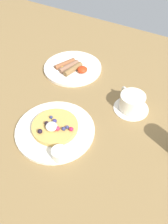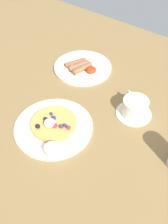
{
  "view_description": "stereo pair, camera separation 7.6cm",
  "coord_description": "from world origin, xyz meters",
  "px_view_note": "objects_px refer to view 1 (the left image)",
  "views": [
    {
      "loc": [
        0.27,
        -0.43,
        0.59
      ],
      "look_at": [
        0.0,
        0.03,
        0.04
      ],
      "focal_mm": 38.74,
      "sensor_mm": 36.0,
      "label": 1
    },
    {
      "loc": [
        0.33,
        -0.39,
        0.59
      ],
      "look_at": [
        0.0,
        0.03,
        0.04
      ],
      "focal_mm": 38.74,
      "sensor_mm": 36.0,
      "label": 2
    }
  ],
  "objects_px": {
    "coffee_saucer": "(131,108)",
    "coffee_cup": "(132,101)",
    "breakfast_plate": "(73,68)",
    "pancake_plate": "(55,130)",
    "syrup_ramekin": "(59,154)"
  },
  "relations": [
    {
      "from": "pancake_plate",
      "to": "coffee_saucer",
      "type": "height_order",
      "value": "pancake_plate"
    },
    {
      "from": "breakfast_plate",
      "to": "coffee_cup",
      "type": "height_order",
      "value": "coffee_cup"
    },
    {
      "from": "pancake_plate",
      "to": "syrup_ramekin",
      "type": "xyz_separation_m",
      "value": [
        0.07,
        -0.08,
        0.02
      ]
    },
    {
      "from": "coffee_saucer",
      "to": "coffee_cup",
      "type": "distance_m",
      "value": 0.03
    },
    {
      "from": "syrup_ramekin",
      "to": "coffee_saucer",
      "type": "relative_size",
      "value": 0.38
    },
    {
      "from": "coffee_saucer",
      "to": "syrup_ramekin",
      "type": "bearing_deg",
      "value": -108.29
    },
    {
      "from": "coffee_cup",
      "to": "pancake_plate",
      "type": "bearing_deg",
      "value": -127.59
    },
    {
      "from": "syrup_ramekin",
      "to": "breakfast_plate",
      "type": "bearing_deg",
      "value": 117.55
    },
    {
      "from": "breakfast_plate",
      "to": "syrup_ramekin",
      "type": "bearing_deg",
      "value": -62.45
    },
    {
      "from": "breakfast_plate",
      "to": "coffee_saucer",
      "type": "distance_m",
      "value": 0.31
    },
    {
      "from": "pancake_plate",
      "to": "coffee_cup",
      "type": "height_order",
      "value": "coffee_cup"
    },
    {
      "from": "pancake_plate",
      "to": "breakfast_plate",
      "type": "height_order",
      "value": "same"
    },
    {
      "from": "breakfast_plate",
      "to": "coffee_saucer",
      "type": "xyz_separation_m",
      "value": [
        0.3,
        -0.09,
        -0.0
      ]
    },
    {
      "from": "pancake_plate",
      "to": "coffee_cup",
      "type": "distance_m",
      "value": 0.27
    },
    {
      "from": "coffee_saucer",
      "to": "coffee_cup",
      "type": "relative_size",
      "value": 1.18
    }
  ]
}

